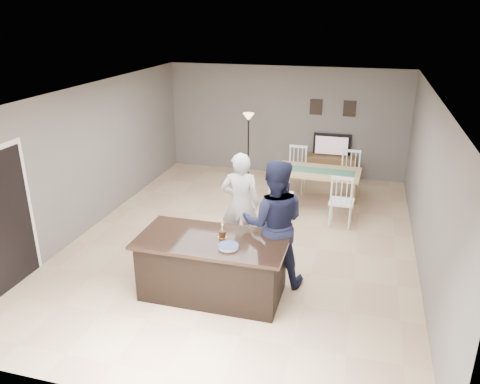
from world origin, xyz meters
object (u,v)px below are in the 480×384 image
(television, at_px, (332,145))
(woman, at_px, (240,204))
(tv_console, at_px, (330,168))
(man, at_px, (274,223))
(floor_lamp, at_px, (248,130))
(kitchen_island, at_px, (213,266))
(birthday_cake, at_px, (222,234))
(dining_table, at_px, (317,177))
(plate_stack, at_px, (228,246))

(television, xyz_separation_m, woman, (-1.15, -4.29, 0.03))
(tv_console, relative_size, man, 0.61)
(floor_lamp, bearing_deg, man, -70.64)
(kitchen_island, xyz_separation_m, television, (1.20, 5.64, 0.41))
(kitchen_island, relative_size, tv_console, 1.79)
(man, bearing_deg, floor_lamp, -80.71)
(tv_console, distance_m, birthday_cake, 5.63)
(dining_table, bearing_deg, birthday_cake, -102.48)
(tv_console, xyz_separation_m, birthday_cake, (-1.07, -5.48, 0.65))
(woman, bearing_deg, tv_console, -113.97)
(television, bearing_deg, tv_console, 90.00)
(kitchen_island, xyz_separation_m, dining_table, (1.08, 3.70, 0.22))
(woman, bearing_deg, man, 123.79)
(television, xyz_separation_m, man, (-0.42, -5.09, 0.13))
(birthday_cake, relative_size, floor_lamp, 0.12)
(floor_lamp, bearing_deg, tv_console, 26.02)
(kitchen_island, height_order, tv_console, kitchen_island)
(tv_console, distance_m, man, 5.08)
(tv_console, distance_m, woman, 4.41)
(kitchen_island, distance_m, floor_lamp, 4.79)
(television, bearing_deg, kitchen_island, 77.99)
(man, xyz_separation_m, dining_table, (0.30, 3.15, -0.31))
(dining_table, relative_size, floor_lamp, 1.17)
(floor_lamp, bearing_deg, dining_table, -28.99)
(birthday_cake, distance_m, plate_stack, 0.34)
(woman, height_order, birthday_cake, woman)
(woman, bearing_deg, plate_stack, 90.48)
(birthday_cake, bearing_deg, kitchen_island, -145.79)
(tv_console, xyz_separation_m, dining_table, (-0.12, -1.87, 0.38))
(woman, bearing_deg, kitchen_island, 79.12)
(plate_stack, bearing_deg, tv_console, 81.15)
(birthday_cake, distance_m, dining_table, 3.75)
(plate_stack, height_order, floor_lamp, floor_lamp)
(birthday_cake, bearing_deg, television, 79.06)
(kitchen_island, relative_size, birthday_cake, 10.20)
(woman, height_order, man, man)
(man, height_order, birthday_cake, man)
(tv_console, relative_size, birthday_cake, 5.70)
(man, bearing_deg, dining_table, -105.43)
(television, bearing_deg, birthday_cake, 79.06)
(woman, xyz_separation_m, floor_lamp, (-0.71, 3.31, 0.45))
(woman, xyz_separation_m, dining_table, (1.03, 2.35, -0.22))
(tv_console, distance_m, plate_stack, 5.87)
(plate_stack, bearing_deg, birthday_cake, 121.59)
(woman, relative_size, birthday_cake, 8.52)
(plate_stack, xyz_separation_m, floor_lamp, (-0.96, 4.86, 0.43))
(man, bearing_deg, plate_stack, 47.20)
(man, distance_m, birthday_cake, 0.81)
(man, bearing_deg, woman, -57.55)
(dining_table, bearing_deg, woman, -111.36)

